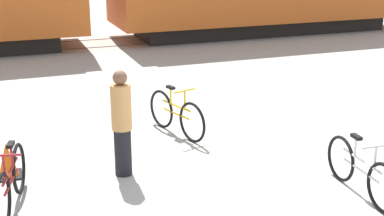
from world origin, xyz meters
The scene contains 8 objects.
ground_plane centered at (0.00, 0.00, 0.00)m, with size 80.00×80.00×0.00m, color #A8A399.
rail_near centered at (0.00, 11.49, 0.01)m, with size 36.10×0.07×0.01m, color #4C4238.
rail_far centered at (0.00, 12.92, 0.01)m, with size 36.10×0.07×0.01m, color #4C4238.
bicycle_maroon centered at (-3.48, 0.73, 0.39)m, with size 0.53×1.72×0.92m.
bicycle_yellow centered at (-0.45, 2.69, 0.39)m, with size 0.58×1.68×0.93m.
bicycle_silver centered at (1.21, -0.59, 0.37)m, with size 0.46×1.75×0.88m.
person_in_tan centered at (-1.80, 1.29, 0.85)m, with size 0.31×0.31×1.68m.
traffic_cone centered at (-3.50, 1.84, 0.25)m, with size 0.40×0.40×0.55m.
Camera 1 is at (-3.49, -6.27, 3.55)m, focal length 50.00 mm.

